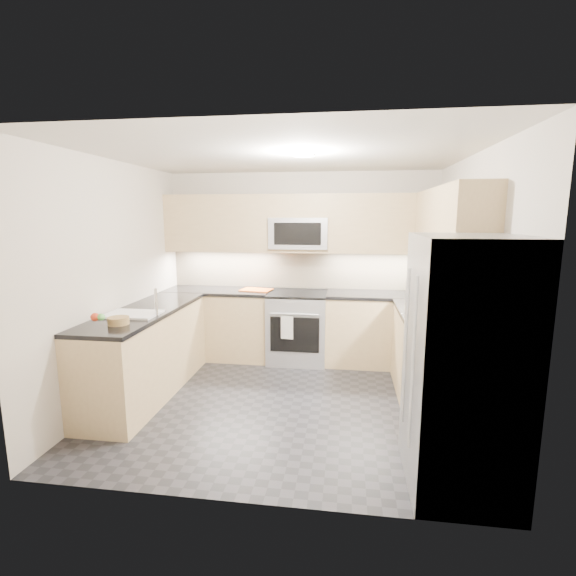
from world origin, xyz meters
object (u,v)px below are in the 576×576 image
object	(u,v)px
gas_range	(298,327)
refrigerator	(463,364)
cutting_board	(256,290)
microwave	(299,233)
utensil_bowl	(417,289)
fruit_basket	(118,321)

from	to	relation	value
gas_range	refrigerator	bearing A→B (deg)	-59.12
gas_range	cutting_board	distance (m)	0.75
microwave	utensil_bowl	distance (m)	1.67
utensil_bowl	cutting_board	distance (m)	2.08
utensil_bowl	fruit_basket	size ratio (longest dim) A/B	1.43
utensil_bowl	fruit_basket	xyz separation A→B (m)	(-2.95, -1.84, -0.04)
refrigerator	cutting_board	world-z (taller)	refrigerator
refrigerator	fruit_basket	size ratio (longest dim) A/B	9.42
microwave	fruit_basket	bearing A→B (deg)	-125.63
utensil_bowl	fruit_basket	bearing A→B (deg)	-148.12
gas_range	refrigerator	size ratio (longest dim) A/B	0.51
utensil_bowl	microwave	bearing A→B (deg)	173.45
gas_range	refrigerator	distance (m)	2.86
gas_range	fruit_basket	bearing A→B (deg)	-127.39
fruit_basket	microwave	bearing A→B (deg)	54.37
refrigerator	fruit_basket	xyz separation A→B (m)	(-2.89, 0.54, 0.07)
microwave	utensil_bowl	size ratio (longest dim) A/B	2.77
microwave	refrigerator	xyz separation A→B (m)	(1.45, -2.55, -0.80)
gas_range	utensil_bowl	bearing A→B (deg)	-1.84
gas_range	microwave	size ratio (longest dim) A/B	1.20
fruit_basket	gas_range	bearing A→B (deg)	52.61
refrigerator	microwave	bearing A→B (deg)	119.62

